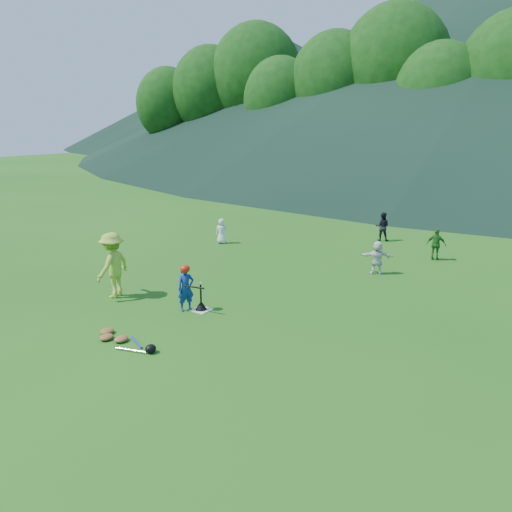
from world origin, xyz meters
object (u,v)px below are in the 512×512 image
Objects in this scene: home_plate at (201,310)px; batting_tee at (201,306)px; fielder_a at (222,231)px; fielder_c at (436,244)px; equipment_pile at (121,339)px; fielder_d at (377,258)px; fielder_b at (382,227)px; adult_coach at (113,265)px; batter_child at (186,288)px.

batting_tee is at bearing 0.00° from home_plate.
fielder_a is 0.89× the size of fielder_c.
batting_tee is (4.12, -6.06, -0.37)m from fielder_a.
batting_tee is 2.49m from equipment_pile.
fielder_a is 6.67m from fielder_d.
adult_coach is at bearing 53.77° from fielder_b.
fielder_c is 2.97m from fielder_d.
equipment_pile is at bearing 63.72° from fielder_c.
home_plate is at bearing -27.73° from batter_child.
fielder_b is (5.10, 4.09, 0.09)m from fielder_a.
equipment_pile reaches higher than home_plate.
fielder_d is (2.53, 5.63, 0.53)m from home_plate.
batter_child is 1.07× the size of fielder_c.
equipment_pile is at bearing 88.14° from fielder_a.
adult_coach reaches higher than home_plate.
batter_child reaches higher than fielder_c.
home_plate is 7.34m from fielder_a.
home_plate is 0.40× the size of fielder_c.
home_plate is at bearing 90.20° from adult_coach.
batter_child is at bearing -144.73° from batting_tee.
fielder_d reaches higher than batting_tee.
equipment_pile is (3.90, -8.53, -0.43)m from fielder_a.
fielder_d is (-1.08, -2.76, -0.02)m from fielder_c.
fielder_a is at bearing 114.59° from equipment_pile.
equipment_pile is (-0.22, -2.48, 0.06)m from home_plate.
fielder_b is 1.05× the size of fielder_c.
fielder_c is at bearing 66.71° from home_plate.
fielder_b is at bearing 84.50° from home_plate.
fielder_c is at bearing 66.71° from batting_tee.
home_plate is 0.12m from batting_tee.
fielder_b is at bearing -40.47° from fielder_c.
fielder_a is (-4.12, 6.06, 0.49)m from home_plate.
batter_child is 1.11× the size of fielder_d.
fielder_a is 0.85× the size of fielder_b.
batting_tee reaches higher than home_plate.
equipment_pile is (-0.22, -2.48, -0.06)m from batting_tee.
batting_tee is at bearing 59.85° from fielder_c.
fielder_a reaches higher than batting_tee.
batter_child is 1.03× the size of fielder_b.
adult_coach is at bearing 75.82° from fielder_a.
fielder_d is 1.59× the size of batting_tee.
adult_coach reaches higher than fielder_b.
adult_coach is at bearing 142.13° from equipment_pile.
home_plate is 2.49m from equipment_pile.
equipment_pile is (0.09, -2.26, -0.53)m from batter_child.
batting_tee is at bearing -27.73° from batter_child.
adult_coach is 1.01× the size of equipment_pile.
fielder_d is (5.22, 6.19, -0.37)m from adult_coach.
fielder_b is at bearing -95.72° from fielder_d.
fielder_b reaches higher than fielder_a.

